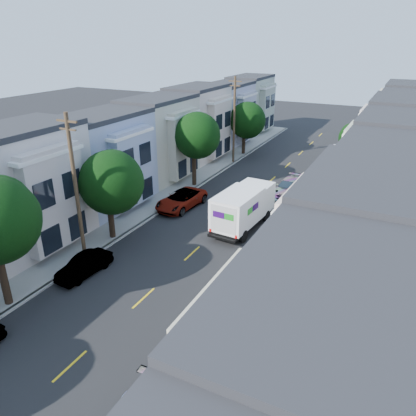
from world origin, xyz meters
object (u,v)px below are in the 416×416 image
Objects in this scene: tree_c at (110,183)px; tree_far_r at (352,138)px; lead_sedan at (288,187)px; parked_right_c at (308,194)px; parked_right_d at (329,166)px; tree_e at (247,120)px; utility_pole_near at (76,190)px; parked_left_d at (181,200)px; tree_d at (196,136)px; utility_pole_far at (234,121)px; parked_right_b at (187,355)px; fedex_truck at (243,207)px; parked_left_c at (84,266)px.

tree_far_r is (13.20, 24.24, -0.48)m from tree_c.
lead_sedan is 1.11× the size of parked_right_c.
tree_c reaches higher than parked_right_d.
utility_pole_near is (0.00, -30.04, 0.68)m from tree_e.
parked_right_c is at bearing 39.77° from parked_left_d.
tree_d is 17.26m from tree_far_r.
tree_far_r is 0.57× the size of utility_pole_far.
lead_sedan is (9.09, 18.50, -4.40)m from utility_pole_near.
tree_e is 4.10m from utility_pole_far.
tree_d is 1.34× the size of tree_far_r.
parked_right_b is (2.11, -23.98, -0.12)m from lead_sedan.
parked_left_d is at bearing 120.27° from parked_right_b.
utility_pole_near is 2.23× the size of parked_right_c.
parked_right_b is at bearing -89.20° from parked_right_d.
fedex_truck is (-5.31, -17.96, -2.29)m from tree_far_r.
tree_e is at bearing 115.34° from fedex_truck.
parked_right_d is at bearing 8.95° from utility_pole_far.
utility_pole_near is at bearing -90.00° from tree_e.
lead_sedan is at bearing -39.51° from utility_pole_far.
tree_far_r is at bearing 64.46° from utility_pole_near.
fedex_truck is 1.52× the size of parked_right_c.
tree_far_r is at bearing 86.01° from parked_right_b.
parked_right_d is at bearing 75.76° from parked_left_c.
tree_c reaches higher than fedex_truck.
utility_pole_far is (0.00, 22.63, 0.56)m from tree_c.
utility_pole_far is 18.45m from fedex_truck.
parked_left_d is at bearing -119.44° from parked_right_d.
lead_sedan is 1.23× the size of parked_right_d.
parked_right_c is at bearing 51.94° from tree_c.
tree_far_r is at bearing 73.65° from parked_right_c.
tree_far_r is 1.03× the size of parked_left_d.
parked_right_b is at bearing -17.63° from parked_left_c.
tree_d reaches higher than tree_e.
parked_left_c is 0.87× the size of parked_right_c.
parked_left_d reaches higher than lead_sedan.
tree_far_r is 13.33m from utility_pole_far.
utility_pole_far is 14.65m from parked_right_c.
parked_left_d is at bearing 79.52° from tree_c.
tree_d is at bearing 116.40° from parked_right_b.
parked_left_d is 1.43× the size of parked_right_b.
tree_d is 16.56m from utility_pole_near.
parked_right_c is (11.20, 17.68, -4.48)m from utility_pole_near.
lead_sedan is 2.26m from parked_right_c.
parked_left_d is (-11.79, -16.66, -3.35)m from tree_far_r.
fedex_truck is (7.89, -6.90, -3.47)m from tree_d.
parked_left_d is 19.46m from parked_right_d.
tree_far_r is 0.57× the size of utility_pole_near.
parked_right_b is (11.20, -22.04, -4.67)m from tree_d.
tree_c is 1.02× the size of fedex_truck.
tree_c is 8.60m from parked_left_d.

